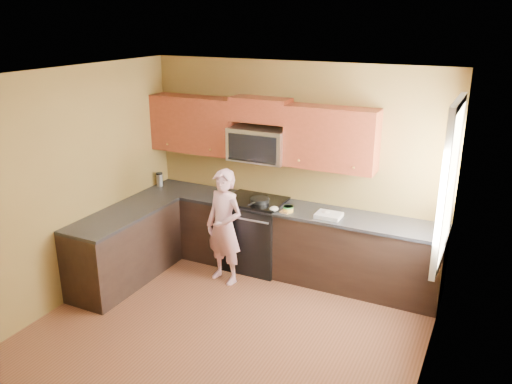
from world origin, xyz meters
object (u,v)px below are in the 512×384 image
Objects in this scene: woman at (224,227)px; frying_pan at (260,202)px; microwave at (259,160)px; travel_mug at (160,186)px; stove at (255,233)px; butter_tub at (288,212)px.

frying_pan is (0.26, 0.47, 0.22)m from woman.
microwave is at bearing 126.61° from frying_pan.
travel_mug is (-1.60, 0.05, -0.03)m from frying_pan.
stove is 0.71m from butter_tub.
frying_pan is (0.10, -0.18, -0.50)m from microwave.
travel_mug is at bearing 171.32° from woman.
travel_mug reaches higher than stove.
woman is 0.58m from frying_pan.
travel_mug is at bearing -174.89° from microwave.
butter_tub is at bearing -2.76° from frying_pan.
woman is 11.31× the size of butter_tub.
microwave is 1.60m from travel_mug.
woman is (-0.16, -0.53, 0.26)m from stove.
stove is 2.24× the size of frying_pan.
woman is (-0.16, -0.65, -0.72)m from microwave.
microwave is 1.79× the size of frying_pan.
microwave reaches higher than woman.
microwave is 0.80m from butter_tub.
butter_tub reaches higher than stove.
frying_pan is at bearing 72.91° from woman.
butter_tub is at bearing -15.16° from stove.
stove is at bearing 164.84° from butter_tub.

